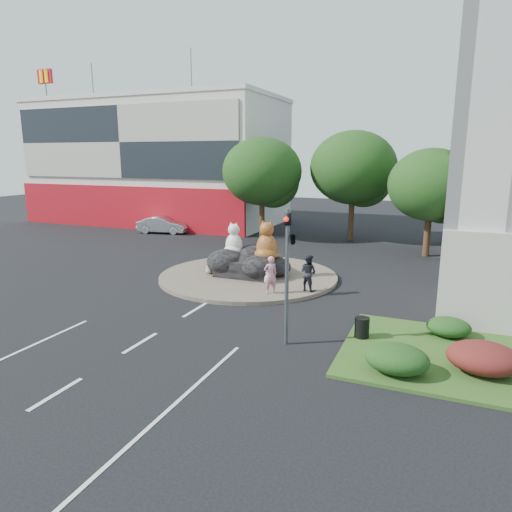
{
  "coord_description": "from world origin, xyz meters",
  "views": [
    {
      "loc": [
        10.02,
        -12.91,
        6.78
      ],
      "look_at": [
        1.68,
        7.1,
        2.0
      ],
      "focal_mm": 32.0,
      "sensor_mm": 36.0,
      "label": 1
    }
  ],
  "objects_px": {
    "litter_bin": "(362,327)",
    "cat_white": "(234,239)",
    "pedestrian_dark": "(308,273)",
    "kitten_calico": "(209,266)",
    "parked_car": "(163,225)",
    "cat_tabby": "(267,241)",
    "pedestrian_pink": "(270,275)",
    "kitten_white": "(268,276)"
  },
  "relations": [
    {
      "from": "parked_car",
      "to": "cat_white",
      "type": "bearing_deg",
      "value": -142.13
    },
    {
      "from": "kitten_white",
      "to": "litter_bin",
      "type": "height_order",
      "value": "kitten_white"
    },
    {
      "from": "litter_bin",
      "to": "cat_white",
      "type": "bearing_deg",
      "value": 141.03
    },
    {
      "from": "pedestrian_dark",
      "to": "parked_car",
      "type": "height_order",
      "value": "pedestrian_dark"
    },
    {
      "from": "cat_white",
      "to": "kitten_calico",
      "type": "xyz_separation_m",
      "value": [
        -1.07,
        -1.04,
        -1.45
      ]
    },
    {
      "from": "cat_tabby",
      "to": "parked_car",
      "type": "bearing_deg",
      "value": 142.3
    },
    {
      "from": "cat_white",
      "to": "pedestrian_pink",
      "type": "xyz_separation_m",
      "value": [
        3.49,
        -3.24,
        -0.96
      ]
    },
    {
      "from": "litter_bin",
      "to": "parked_car",
      "type": "bearing_deg",
      "value": 139.57
    },
    {
      "from": "pedestrian_pink",
      "to": "parked_car",
      "type": "xyz_separation_m",
      "value": [
        -15.57,
        13.9,
        -0.38
      ]
    },
    {
      "from": "kitten_white",
      "to": "pedestrian_dark",
      "type": "xyz_separation_m",
      "value": [
        2.31,
        -0.46,
        0.54
      ]
    },
    {
      "from": "cat_tabby",
      "to": "kitten_calico",
      "type": "bearing_deg",
      "value": -168.88
    },
    {
      "from": "pedestrian_pink",
      "to": "parked_car",
      "type": "relative_size",
      "value": 0.41
    },
    {
      "from": "litter_bin",
      "to": "pedestrian_pink",
      "type": "bearing_deg",
      "value": 144.01
    },
    {
      "from": "pedestrian_dark",
      "to": "cat_white",
      "type": "bearing_deg",
      "value": -4.61
    },
    {
      "from": "pedestrian_pink",
      "to": "cat_white",
      "type": "bearing_deg",
      "value": -84.65
    },
    {
      "from": "pedestrian_pink",
      "to": "litter_bin",
      "type": "distance_m",
      "value": 6.3
    },
    {
      "from": "cat_tabby",
      "to": "litter_bin",
      "type": "xyz_separation_m",
      "value": [
        6.38,
        -6.52,
        -1.73
      ]
    },
    {
      "from": "cat_white",
      "to": "litter_bin",
      "type": "relative_size",
      "value": 2.58
    },
    {
      "from": "cat_tabby",
      "to": "litter_bin",
      "type": "distance_m",
      "value": 9.28
    },
    {
      "from": "pedestrian_pink",
      "to": "pedestrian_dark",
      "type": "distance_m",
      "value": 1.93
    },
    {
      "from": "kitten_calico",
      "to": "pedestrian_dark",
      "type": "height_order",
      "value": "pedestrian_dark"
    },
    {
      "from": "cat_tabby",
      "to": "kitten_white",
      "type": "xyz_separation_m",
      "value": [
        0.57,
        -1.25,
        -1.66
      ]
    },
    {
      "from": "pedestrian_dark",
      "to": "parked_car",
      "type": "xyz_separation_m",
      "value": [
        -17.15,
        12.78,
        -0.38
      ]
    },
    {
      "from": "pedestrian_dark",
      "to": "litter_bin",
      "type": "relative_size",
      "value": 2.4
    },
    {
      "from": "cat_white",
      "to": "parked_car",
      "type": "relative_size",
      "value": 0.44
    },
    {
      "from": "cat_tabby",
      "to": "litter_bin",
      "type": "relative_size",
      "value": 2.95
    },
    {
      "from": "cat_tabby",
      "to": "kitten_white",
      "type": "relative_size",
      "value": 3.03
    },
    {
      "from": "pedestrian_dark",
      "to": "kitten_calico",
      "type": "bearing_deg",
      "value": 8.09
    },
    {
      "from": "parked_car",
      "to": "pedestrian_dark",
      "type": "bearing_deg",
      "value": -137.42
    },
    {
      "from": "kitten_calico",
      "to": "pedestrian_dark",
      "type": "xyz_separation_m",
      "value": [
        6.12,
        -1.08,
        0.48
      ]
    },
    {
      "from": "cat_tabby",
      "to": "kitten_calico",
      "type": "distance_m",
      "value": 3.67
    },
    {
      "from": "pedestrian_pink",
      "to": "parked_car",
      "type": "distance_m",
      "value": 20.88
    },
    {
      "from": "cat_white",
      "to": "cat_tabby",
      "type": "relative_size",
      "value": 0.87
    },
    {
      "from": "cat_white",
      "to": "pedestrian_pink",
      "type": "distance_m",
      "value": 4.86
    },
    {
      "from": "pedestrian_pink",
      "to": "pedestrian_dark",
      "type": "relative_size",
      "value": 1.01
    },
    {
      "from": "kitten_white",
      "to": "pedestrian_pink",
      "type": "distance_m",
      "value": 1.83
    },
    {
      "from": "pedestrian_dark",
      "to": "parked_car",
      "type": "relative_size",
      "value": 0.41
    },
    {
      "from": "pedestrian_pink",
      "to": "pedestrian_dark",
      "type": "bearing_deg",
      "value": 173.71
    },
    {
      "from": "cat_white",
      "to": "kitten_calico",
      "type": "height_order",
      "value": "cat_white"
    },
    {
      "from": "cat_white",
      "to": "litter_bin",
      "type": "xyz_separation_m",
      "value": [
        8.56,
        -6.93,
        -1.59
      ]
    },
    {
      "from": "pedestrian_pink",
      "to": "cat_tabby",
      "type": "bearing_deg",
      "value": -107.07
    },
    {
      "from": "cat_white",
      "to": "parked_car",
      "type": "distance_m",
      "value": 16.17
    }
  ]
}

